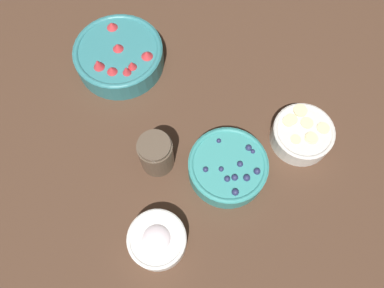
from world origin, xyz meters
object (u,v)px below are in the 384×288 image
jar_chocolate (156,154)px  bowl_cream (157,240)px  bowl_strawberries (119,55)px  bowl_blueberries (228,167)px  bowl_bananas (302,134)px

jar_chocolate → bowl_cream: bearing=153.6°
jar_chocolate → bowl_strawberries: bearing=-7.6°
bowl_strawberries → bowl_blueberries: bearing=-166.9°
bowl_strawberries → bowl_blueberries: 0.40m
bowl_blueberries → bowl_cream: size_ratio=1.45×
bowl_cream → bowl_bananas: bearing=-82.4°
bowl_cream → jar_chocolate: size_ratio=1.17×
bowl_blueberries → bowl_bananas: size_ratio=1.26×
bowl_blueberries → jar_chocolate: 0.16m
bowl_blueberries → bowl_bananas: 0.19m
bowl_cream → bowl_strawberries: bearing=-14.9°
bowl_bananas → jar_chocolate: jar_chocolate is taller
bowl_bananas → bowl_blueberries: bearing=86.1°
jar_chocolate → bowl_blueberries: bearing=-127.2°
bowl_blueberries → jar_chocolate: bearing=52.8°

